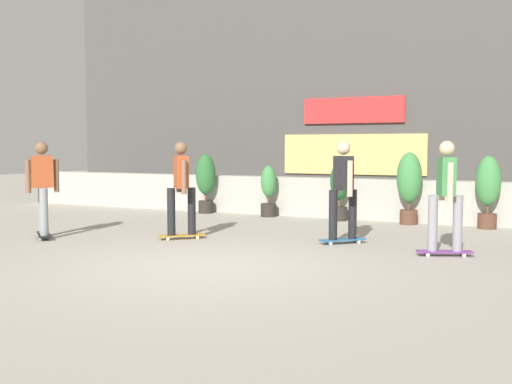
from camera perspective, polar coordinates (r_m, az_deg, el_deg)
The scene contains 12 objects.
ground_plane at distance 8.13m, azimuth -4.60°, elevation -7.06°, with size 48.00×48.00×0.00m, color #A8A093.
planter_wall at distance 13.55m, azimuth 8.25°, elevation -0.59°, with size 18.00×0.40×0.90m, color #B2ADA3.
building_backdrop at distance 17.43m, azimuth 12.33°, elevation 9.65°, with size 20.00×2.08×6.50m.
potted_plant_0 at distance 14.45m, azimuth -4.84°, elevation 1.22°, with size 0.48×0.48×1.43m.
potted_plant_1 at distance 13.69m, azimuth 1.22°, elevation 0.20°, with size 0.36×0.36×1.18m.
potted_plant_2 at distance 13.08m, azimuth 7.99°, elevation 0.31°, with size 0.40×0.40×1.27m.
potted_plant_3 at distance 12.70m, azimuth 14.46°, elevation 0.88°, with size 0.51×0.51×1.50m.
potted_plant_4 at distance 12.50m, azimuth 21.33°, elevation 0.46°, with size 0.48×0.48×1.43m.
skater_foreground at distance 9.13m, azimuth 17.73°, elevation -0.04°, with size 0.82×0.53×1.70m.
skater_by_wall_left at distance 9.93m, azimuth 8.35°, elevation 0.46°, with size 0.71×0.71×1.70m.
skater_by_wall_right at distance 11.07m, azimuth -19.76°, elevation 0.64°, with size 0.74×0.68×1.70m.
skater_mid_plaza at distance 10.39m, azimuth -7.17°, elevation 0.64°, with size 0.72×0.70×1.70m.
Camera 1 is at (4.02, -6.89, 1.61)m, focal length 41.77 mm.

